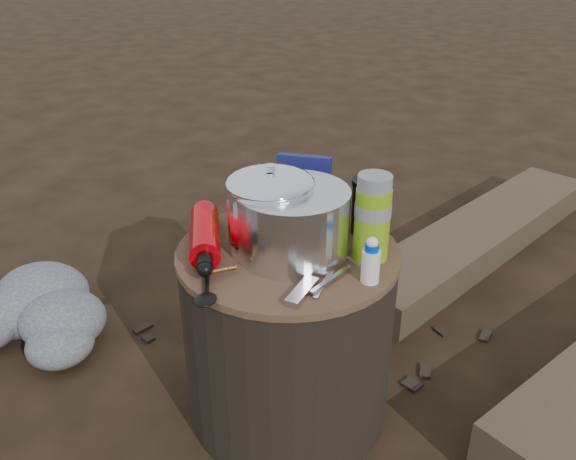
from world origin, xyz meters
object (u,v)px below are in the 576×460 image
(thermos, at_px, (372,218))
(fuel_bottle, at_px, (205,234))
(travel_mug, at_px, (370,206))
(stump, at_px, (288,333))
(camping_pot, at_px, (270,210))

(thermos, bearing_deg, fuel_bottle, -167.08)
(travel_mug, bearing_deg, fuel_bottle, -148.53)
(fuel_bottle, xyz_separation_m, thermos, (0.34, 0.08, 0.06))
(stump, xyz_separation_m, travel_mug, (0.14, 0.14, 0.28))
(thermos, distance_m, travel_mug, 0.12)
(stump, bearing_deg, travel_mug, 44.94)
(fuel_bottle, distance_m, travel_mug, 0.36)
(camping_pot, xyz_separation_m, fuel_bottle, (-0.13, -0.04, -0.06))
(stump, xyz_separation_m, thermos, (0.17, 0.03, 0.31))
(camping_pot, xyz_separation_m, thermos, (0.21, 0.03, 0.00))
(camping_pot, relative_size, thermos, 0.99)
(thermos, xyz_separation_m, travel_mug, (-0.03, 0.11, -0.03))
(stump, distance_m, travel_mug, 0.34)
(stump, bearing_deg, thermos, 9.65)
(fuel_bottle, relative_size, travel_mug, 2.12)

